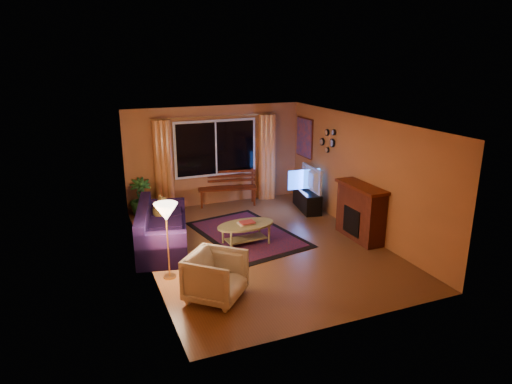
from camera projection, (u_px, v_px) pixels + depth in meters
name	position (u px, v px, depth m)	size (l,w,h in m)	color
floor	(262.00, 246.00, 9.20)	(4.50, 6.00, 0.02)	brown
ceiling	(262.00, 121.00, 8.46)	(4.50, 6.00, 0.02)	white
wall_back	(215.00, 156.00, 11.50)	(4.50, 0.02, 2.50)	#C1733D
wall_left	(144.00, 200.00, 8.01)	(0.02, 6.00, 2.50)	#C1733D
wall_right	(360.00, 175.00, 9.65)	(0.02, 6.00, 2.50)	#C1733D
window	(216.00, 148.00, 11.38)	(2.00, 0.02, 1.30)	black
curtain_rod	(216.00, 116.00, 11.11)	(0.03, 0.03, 3.20)	#BF8C3F
curtain_left	(163.00, 167.00, 10.93)	(0.36, 0.36, 2.24)	orange
curtain_right	(266.00, 157.00, 11.91)	(0.36, 0.36, 2.24)	orange
bench	(228.00, 196.00, 11.63)	(1.48, 0.43, 0.44)	#531A08
potted_plant	(141.00, 197.00, 10.78)	(0.51, 0.51, 0.91)	#235B1E
sofa	(163.00, 227.00, 9.00)	(0.91, 2.13, 0.86)	black
dog	(160.00, 209.00, 9.38)	(0.28, 0.39, 0.43)	olive
armchair	(216.00, 274.00, 7.10)	(0.81, 0.76, 0.84)	beige
floor_lamp	(168.00, 242.00, 7.71)	(0.22, 0.22, 1.33)	#BF8C3F
rug	(247.00, 234.00, 9.76)	(1.70, 2.68, 0.02)	maroon
coffee_table	(246.00, 234.00, 9.21)	(1.20, 1.20, 0.44)	#948D54
tv_console	(307.00, 200.00, 11.29)	(0.39, 1.16, 0.48)	black
television	(308.00, 179.00, 11.13)	(1.04, 0.14, 0.60)	black
fireplace	(360.00, 213.00, 9.42)	(0.40, 1.20, 1.10)	maroon
mirror_cluster	(327.00, 139.00, 10.62)	(0.06, 0.60, 0.56)	black
painting	(304.00, 138.00, 11.69)	(0.04, 0.76, 0.96)	#C74527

